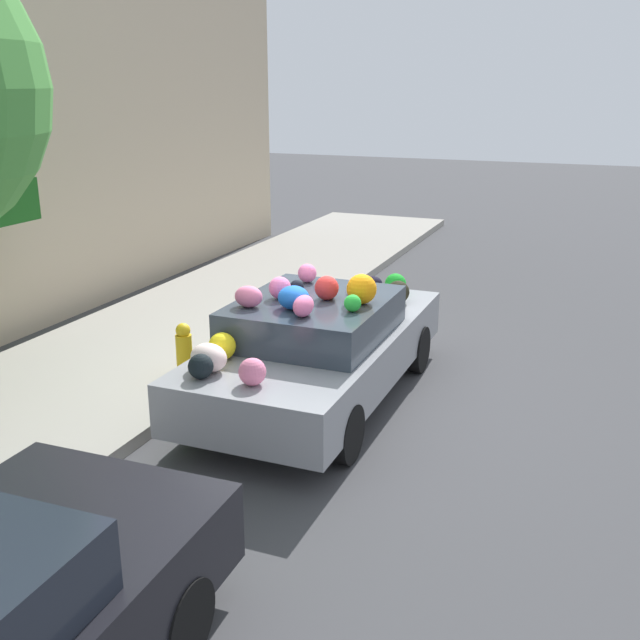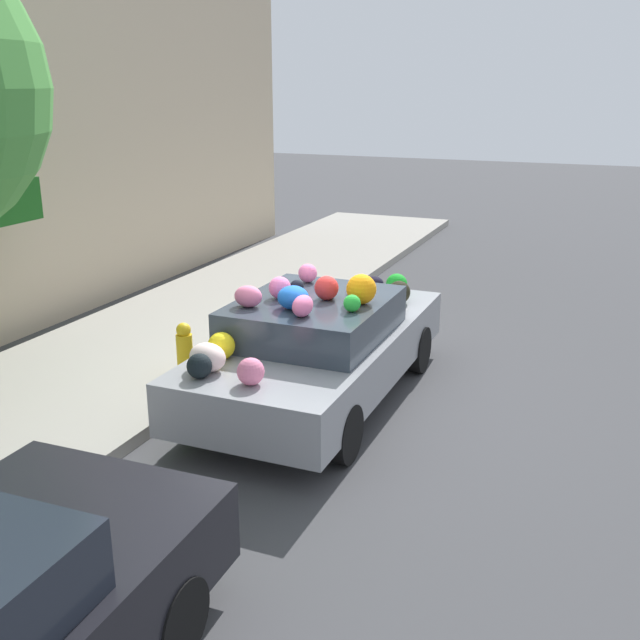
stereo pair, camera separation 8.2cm
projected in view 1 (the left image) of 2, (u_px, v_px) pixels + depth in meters
ground_plane at (307, 397)px, 9.06m from camera, size 60.00×60.00×0.00m
sidewalk_curb at (121, 361)px, 10.00m from camera, size 24.00×3.20×0.15m
fire_hydrant at (184, 351)px, 9.17m from camera, size 0.20×0.20×0.70m
art_car at (319, 344)px, 8.75m from camera, size 4.33×1.87×1.63m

